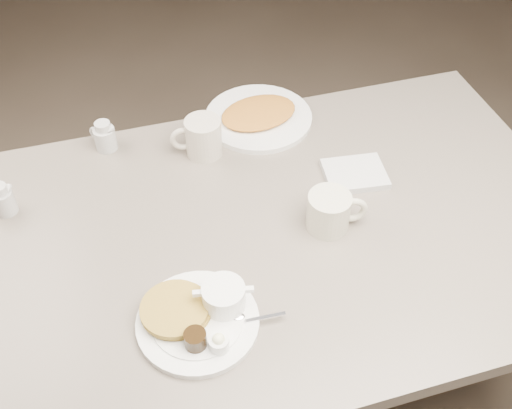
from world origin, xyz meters
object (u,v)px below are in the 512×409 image
object	(u,v)px
coffee_mug_far	(202,137)
creamer_right	(105,137)
main_plate	(200,314)
creamer_left	(2,200)
diner_table	(258,278)
coffee_mug_near	(330,211)
hash_plate	(258,116)

from	to	relation	value
coffee_mug_far	creamer_right	distance (m)	0.25
main_plate	creamer_left	xyz separation A→B (m)	(-0.36, 0.42, 0.01)
creamer_right	diner_table	bearing A→B (deg)	-53.23
coffee_mug_far	creamer_right	bearing A→B (deg)	159.10
coffee_mug_near	coffee_mug_far	xyz separation A→B (m)	(-0.22, 0.33, 0.00)
coffee_mug_far	main_plate	bearing A→B (deg)	-103.67
diner_table	main_plate	size ratio (longest dim) A/B	4.80
main_plate	creamer_right	bearing A→B (deg)	101.10
creamer_left	diner_table	bearing A→B (deg)	-22.86
diner_table	creamer_right	world-z (taller)	creamer_right
main_plate	coffee_mug_far	distance (m)	0.51
diner_table	main_plate	bearing A→B (deg)	-132.80
coffee_mug_near	coffee_mug_far	distance (m)	0.39
creamer_left	coffee_mug_near	bearing A→B (deg)	-19.83
hash_plate	coffee_mug_near	bearing A→B (deg)	-84.04
main_plate	creamer_left	size ratio (longest dim) A/B	3.87
coffee_mug_near	hash_plate	bearing A→B (deg)	95.96
diner_table	coffee_mug_near	xyz separation A→B (m)	(0.16, -0.02, 0.22)
coffee_mug_near	hash_plate	size ratio (longest dim) A/B	0.43
main_plate	creamer_right	world-z (taller)	creamer_right
creamer_left	hash_plate	world-z (taller)	creamer_left
diner_table	hash_plate	distance (m)	0.45
diner_table	creamer_left	bearing A→B (deg)	157.14
creamer_left	creamer_right	xyz separation A→B (m)	(0.25, 0.16, -0.00)
main_plate	coffee_mug_far	xyz separation A→B (m)	(0.12, 0.49, 0.03)
coffee_mug_far	hash_plate	distance (m)	0.20
creamer_right	hash_plate	xyz separation A→B (m)	(0.41, -0.00, -0.02)
diner_table	coffee_mug_far	size ratio (longest dim) A/B	10.93
main_plate	hash_plate	xyz separation A→B (m)	(0.29, 0.58, -0.01)
diner_table	creamer_left	xyz separation A→B (m)	(-0.54, 0.23, 0.21)
diner_table	creamer_left	size ratio (longest dim) A/B	18.59
hash_plate	main_plate	bearing A→B (deg)	-116.78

